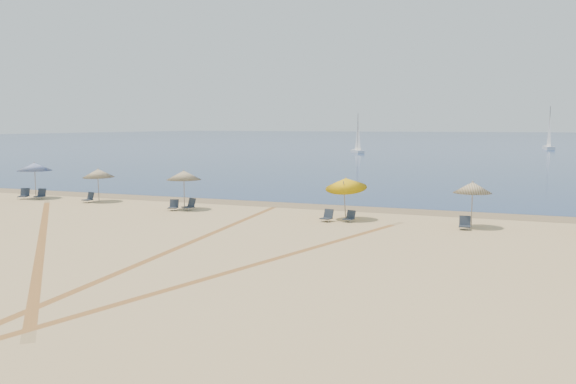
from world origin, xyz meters
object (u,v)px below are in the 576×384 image
chair_4 (190,205)px  chair_2 (89,198)px  chair_7 (465,224)px  sailboat_0 (549,136)px  umbrella_0 (35,167)px  chair_5 (327,216)px  chair_3 (174,206)px  umbrella_1 (98,173)px  chair_6 (350,217)px  sailboat_1 (358,141)px  umbrella_4 (473,188)px  chair_1 (41,194)px  umbrella_2 (184,175)px  umbrella_3 (346,183)px  chair_0 (24,194)px

chair_4 → chair_2: bearing=-164.0°
chair_7 → sailboat_0: size_ratio=0.08×
umbrella_0 → chair_5: umbrella_0 is taller
sailboat_0 → chair_3: bearing=-110.5°
umbrella_1 → sailboat_0: 109.07m
umbrella_1 → chair_6: 18.23m
sailboat_0 → sailboat_1: bearing=-146.3°
chair_3 → chair_4: chair_4 is taller
umbrella_4 → umbrella_0: bearing=177.4°
chair_1 → umbrella_0: bearing=152.1°
chair_3 → chair_5: bearing=-19.3°
umbrella_4 → chair_5: (-7.30, -1.00, -1.71)m
umbrella_0 → chair_6: size_ratio=3.60×
umbrella_1 → umbrella_4: 24.23m
umbrella_2 → chair_3: 1.94m
chair_1 → chair_7: bearing=-14.5°
umbrella_0 → chair_4: size_ratio=2.95×
chair_7 → umbrella_0: bearing=171.9°
chair_2 → sailboat_1: sailboat_1 is taller
umbrella_0 → umbrella_4: umbrella_0 is taller
chair_1 → sailboat_0: 110.78m
umbrella_3 → chair_0: bearing=178.4°
umbrella_3 → sailboat_0: 107.02m
chair_0 → chair_7: (29.72, -1.59, -0.04)m
chair_2 → sailboat_1: 76.24m
umbrella_1 → umbrella_2: 7.41m
sailboat_1 → chair_6: bearing=-106.2°
umbrella_3 → chair_1: (-22.28, 1.07, -1.67)m
umbrella_3 → sailboat_0: size_ratio=0.28×
chair_0 → chair_1: (1.07, 0.41, -0.01)m
chair_4 → umbrella_2: bearing=177.1°
chair_2 → umbrella_0: bearing=-172.6°
sailboat_1 → umbrella_0: bearing=-123.2°
umbrella_4 → chair_1: umbrella_4 is taller
umbrella_0 → chair_2: 5.41m
umbrella_0 → sailboat_0: bearing=71.5°
umbrella_3 → chair_5: umbrella_3 is taller
umbrella_0 → chair_3: (12.29, -1.69, -1.92)m
umbrella_0 → chair_3: umbrella_0 is taller
chair_6 → sailboat_0: (11.72, 107.07, 2.42)m
sailboat_0 → umbrella_4: bearing=-101.4°
umbrella_2 → sailboat_0: bearing=78.1°
chair_6 → umbrella_1: bearing=-170.1°
chair_1 → sailboat_1: 75.88m
umbrella_4 → chair_3: (-17.21, -0.37, -1.71)m
chair_1 → chair_3: 11.76m
umbrella_4 → chair_1: size_ratio=2.97×
chair_6 → umbrella_2: bearing=-168.6°
umbrella_4 → chair_4: size_ratio=2.71×
chair_3 → sailboat_1: sailboat_1 is taller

